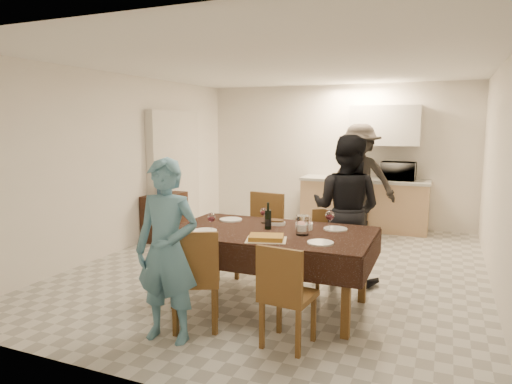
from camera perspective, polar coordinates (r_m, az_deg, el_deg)
floor at (r=6.15m, az=3.27°, el=-9.28°), size 5.00×6.00×0.02m
ceiling at (r=5.90m, az=3.49°, el=15.54°), size 5.00×6.00×0.02m
wall_back at (r=8.76m, az=9.96°, el=4.60°), size 5.00×0.02×2.60m
wall_front at (r=3.24m, az=-14.66°, el=-1.99°), size 5.00×0.02×2.60m
wall_left at (r=7.11m, az=-16.01°, el=3.53°), size 0.02×6.00×2.60m
wall_right at (r=5.58m, az=28.38°, el=1.56°), size 0.02×6.00×2.60m
stub_partition at (r=8.06m, az=-10.15°, el=2.48°), size 0.15×1.40×2.10m
kitchen_base_cabinet at (r=8.43m, az=13.30°, el=-1.61°), size 2.20×0.60×0.86m
kitchen_worktop at (r=8.37m, az=13.40°, el=1.46°), size 2.24×0.64×0.05m
upper_cabinet at (r=8.41m, az=15.82°, el=8.00°), size 1.20×0.34×0.70m
dining_table at (r=4.68m, az=1.85°, el=-5.27°), size 2.05×1.21×0.80m
chair_near_left at (r=4.19m, az=-8.20°, el=-9.56°), size 0.58×0.60×0.51m
chair_near_right at (r=3.84m, az=3.68°, el=-11.68°), size 0.45×0.45×0.49m
chair_far_left at (r=5.46m, az=-0.11°, el=-4.67°), size 0.53×0.53×0.56m
chair_far_right at (r=5.22m, az=9.13°, el=-6.39°), size 0.52×0.54×0.48m
console at (r=7.64m, az=-11.31°, el=-3.02°), size 0.40×0.80×0.74m
water_jug at (r=7.55m, az=-11.43°, el=1.18°), size 0.26×0.26×0.39m
wine_bottle at (r=4.71m, az=1.51°, el=-2.99°), size 0.07×0.07×0.28m
water_pitcher at (r=4.49m, az=5.81°, el=-4.15°), size 0.13×0.13×0.19m
savoury_tart at (r=4.29m, az=1.28°, el=-5.73°), size 0.44×0.37×0.05m
salad_bowl at (r=4.74m, az=6.04°, el=-4.27°), size 0.18×0.18×0.07m
mushroom_dish at (r=4.94m, az=2.48°, el=-3.90°), size 0.20×0.20×0.03m
wine_glass_a at (r=4.66m, az=-5.60°, el=-3.73°), size 0.08×0.08×0.19m
wine_glass_b at (r=4.72m, az=9.21°, el=-3.50°), size 0.09×0.09×0.21m
wine_glass_c at (r=5.00m, az=0.95°, el=-2.94°), size 0.08×0.08×0.17m
plate_near_left at (r=4.66m, az=-6.42°, el=-4.84°), size 0.24×0.24×0.01m
plate_near_right at (r=4.22m, az=8.06°, el=-6.29°), size 0.24×0.24×0.01m
plate_far_left at (r=5.17m, az=-3.17°, el=-3.45°), size 0.25×0.25×0.01m
plate_far_right at (r=4.78m, az=9.91°, el=-4.56°), size 0.24×0.24×0.01m
microwave at (r=8.27m, az=17.38°, el=2.51°), size 0.57×0.39×0.32m
person_near at (r=4.01m, az=-11.06°, el=-7.21°), size 0.62×0.44×1.60m
person_far at (r=5.50m, az=11.18°, el=-2.12°), size 0.94×0.78×1.76m
person_kitchen at (r=7.92m, az=12.72°, el=1.51°), size 1.22×0.70×1.88m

